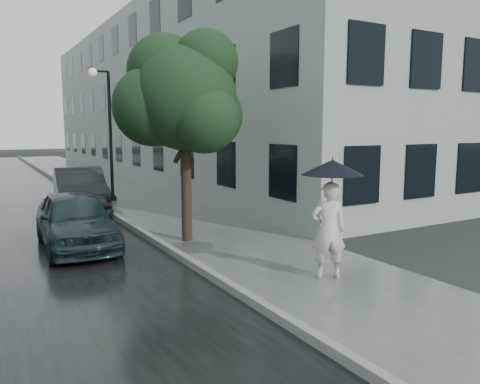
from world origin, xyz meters
TOP-DOWN VIEW (x-y plane):
  - ground at (0.00, 0.00)m, footprint 120.00×120.00m
  - sidewalk at (0.25, 12.00)m, footprint 3.50×60.00m
  - kerb_near at (-1.57, 12.00)m, footprint 0.15×60.00m
  - building_near at (5.47, 19.50)m, footprint 7.02×36.00m
  - pedestrian at (0.34, -0.74)m, footprint 0.78×0.67m
  - umbrella at (0.35, -0.79)m, footprint 1.30×1.30m
  - street_tree at (-0.77, 3.40)m, footprint 3.28×2.98m
  - lamp_post at (-0.85, 10.70)m, footprint 0.83×0.42m
  - car_near at (-3.30, 3.96)m, footprint 1.70×3.95m
  - car_far at (-2.20, 9.19)m, footprint 1.95×4.50m

SIDE VIEW (x-z plane):
  - ground at x=0.00m, z-range 0.00..0.00m
  - sidewalk at x=0.25m, z-range 0.00..0.01m
  - kerb_near at x=-1.57m, z-range 0.00..0.15m
  - car_near at x=-3.30m, z-range 0.01..1.33m
  - car_far at x=-2.20m, z-range 0.01..1.45m
  - pedestrian at x=0.34m, z-range 0.01..1.82m
  - umbrella at x=0.35m, z-range 1.42..2.75m
  - lamp_post at x=-0.85m, z-range 0.37..5.35m
  - street_tree at x=-0.77m, z-range 0.96..6.10m
  - building_near at x=5.47m, z-range 0.00..9.00m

